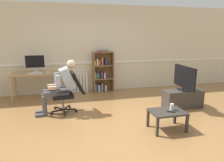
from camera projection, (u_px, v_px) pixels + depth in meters
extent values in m
plane|color=olive|center=(115.00, 123.00, 4.21)|extent=(18.00, 18.00, 0.00)
cube|color=beige|center=(94.00, 49.00, 6.41)|extent=(12.00, 0.10, 2.70)
cube|color=white|center=(94.00, 63.00, 6.45)|extent=(12.00, 0.03, 0.05)
cube|color=tan|center=(11.00, 90.00, 5.38)|extent=(0.06, 0.06, 0.72)
cube|color=tan|center=(60.00, 87.00, 5.67)|extent=(0.06, 0.06, 0.72)
cube|color=tan|center=(60.00, 83.00, 6.14)|extent=(0.06, 0.06, 0.72)
cube|color=tan|center=(16.00, 85.00, 5.86)|extent=(0.06, 0.06, 0.72)
cube|color=tan|center=(36.00, 73.00, 5.68)|extent=(1.32, 0.58, 0.04)
cube|color=silver|center=(36.00, 72.00, 5.73)|extent=(0.18, 0.14, 0.01)
cube|color=silver|center=(36.00, 70.00, 5.73)|extent=(0.04, 0.02, 0.10)
cube|color=silver|center=(35.00, 61.00, 5.68)|extent=(0.55, 0.02, 0.38)
cube|color=black|center=(35.00, 62.00, 5.67)|extent=(0.51, 0.00, 0.34)
cube|color=white|center=(35.00, 73.00, 5.54)|extent=(0.39, 0.12, 0.02)
cube|color=white|center=(48.00, 72.00, 5.63)|extent=(0.06, 0.10, 0.03)
cube|color=brown|center=(94.00, 72.00, 6.34)|extent=(0.03, 0.28, 1.28)
cube|color=brown|center=(113.00, 72.00, 6.48)|extent=(0.03, 0.28, 1.28)
cube|color=brown|center=(102.00, 71.00, 6.55)|extent=(0.61, 0.02, 1.28)
cube|color=brown|center=(103.00, 91.00, 6.55)|extent=(0.58, 0.28, 0.03)
cube|color=brown|center=(103.00, 78.00, 6.46)|extent=(0.58, 0.28, 0.03)
cube|color=brown|center=(103.00, 65.00, 6.37)|extent=(0.58, 0.28, 0.03)
cube|color=brown|center=(103.00, 52.00, 6.27)|extent=(0.58, 0.28, 0.03)
cube|color=beige|center=(96.00, 87.00, 6.47)|extent=(0.03, 0.19, 0.24)
cube|color=gold|center=(95.00, 76.00, 6.37)|extent=(0.03, 0.19, 0.19)
cube|color=gold|center=(95.00, 63.00, 6.27)|extent=(0.03, 0.19, 0.15)
cube|color=#2D519E|center=(98.00, 88.00, 6.47)|extent=(0.04, 0.19, 0.22)
cube|color=#2D519E|center=(97.00, 75.00, 6.40)|extent=(0.03, 0.19, 0.20)
cube|color=white|center=(97.00, 62.00, 6.30)|extent=(0.03, 0.19, 0.21)
cube|color=beige|center=(99.00, 88.00, 6.47)|extent=(0.05, 0.19, 0.21)
cube|color=#38844C|center=(98.00, 76.00, 6.42)|extent=(0.04, 0.19, 0.15)
cube|color=orange|center=(98.00, 63.00, 6.31)|extent=(0.05, 0.19, 0.15)
cube|color=#2D519E|center=(100.00, 88.00, 6.52)|extent=(0.03, 0.19, 0.19)
cube|color=#89428E|center=(102.00, 75.00, 6.40)|extent=(0.03, 0.19, 0.21)
cube|color=#89428E|center=(100.00, 62.00, 6.33)|extent=(0.04, 0.19, 0.18)
cube|color=beige|center=(102.00, 87.00, 6.53)|extent=(0.04, 0.19, 0.23)
cube|color=#2D519E|center=(104.00, 75.00, 6.43)|extent=(0.03, 0.19, 0.19)
cube|color=orange|center=(102.00, 61.00, 6.35)|extent=(0.03, 0.19, 0.24)
cube|color=white|center=(105.00, 88.00, 6.56)|extent=(0.05, 0.19, 0.17)
cube|color=beige|center=(104.00, 75.00, 6.44)|extent=(0.05, 0.19, 0.17)
cube|color=#2D519E|center=(106.00, 62.00, 6.38)|extent=(0.03, 0.19, 0.21)
cube|color=orange|center=(105.00, 51.00, 6.31)|extent=(0.16, 0.22, 0.02)
cube|color=#89428E|center=(100.00, 51.00, 6.20)|extent=(0.16, 0.22, 0.02)
cube|color=#6699A3|center=(105.00, 50.00, 6.26)|extent=(0.16, 0.22, 0.02)
cube|color=white|center=(66.00, 83.00, 6.33)|extent=(0.07, 0.08, 0.63)
cube|color=white|center=(69.00, 83.00, 6.35)|extent=(0.07, 0.08, 0.63)
cube|color=white|center=(72.00, 83.00, 6.37)|extent=(0.07, 0.08, 0.63)
cube|color=white|center=(75.00, 83.00, 6.39)|extent=(0.07, 0.08, 0.63)
cube|color=white|center=(78.00, 82.00, 6.41)|extent=(0.07, 0.08, 0.63)
cube|color=white|center=(81.00, 82.00, 6.43)|extent=(0.07, 0.08, 0.63)
cube|color=white|center=(84.00, 82.00, 6.45)|extent=(0.07, 0.08, 0.63)
cube|color=white|center=(86.00, 82.00, 6.48)|extent=(0.07, 0.08, 0.63)
cube|color=black|center=(64.00, 112.00, 4.66)|extent=(0.07, 0.30, 0.02)
cylinder|color=black|center=(65.00, 115.00, 4.53)|extent=(0.03, 0.06, 0.06)
cube|color=black|center=(70.00, 109.00, 4.80)|extent=(0.30, 0.10, 0.02)
cylinder|color=black|center=(76.00, 111.00, 4.81)|extent=(0.06, 0.03, 0.06)
cube|color=black|center=(66.00, 107.00, 4.94)|extent=(0.18, 0.28, 0.02)
cylinder|color=black|center=(69.00, 107.00, 5.09)|extent=(0.05, 0.06, 0.06)
cube|color=black|center=(59.00, 108.00, 4.88)|extent=(0.23, 0.25, 0.02)
cylinder|color=black|center=(55.00, 108.00, 4.97)|extent=(0.05, 0.06, 0.06)
cube|color=black|center=(57.00, 111.00, 4.71)|extent=(0.29, 0.16, 0.02)
cylinder|color=black|center=(51.00, 114.00, 4.62)|extent=(0.06, 0.04, 0.06)
cylinder|color=gray|center=(63.00, 103.00, 4.76)|extent=(0.05, 0.05, 0.30)
cube|color=black|center=(63.00, 95.00, 4.72)|extent=(0.51, 0.51, 0.07)
cube|color=black|center=(77.00, 82.00, 4.77)|extent=(0.34, 0.47, 0.53)
cube|color=black|center=(62.00, 87.00, 4.93)|extent=(0.28, 0.07, 0.03)
cube|color=black|center=(65.00, 92.00, 4.46)|extent=(0.28, 0.07, 0.03)
cube|color=#4C4C51|center=(62.00, 91.00, 4.70)|extent=(0.30, 0.37, 0.14)
cube|color=#A3B2C1|center=(67.00, 78.00, 4.67)|extent=(0.38, 0.38, 0.52)
sphere|color=beige|center=(71.00, 64.00, 4.64)|extent=(0.20, 0.20, 0.20)
cube|color=black|center=(50.00, 88.00, 4.58)|extent=(0.15, 0.05, 0.02)
cube|color=#4C4C51|center=(53.00, 92.00, 4.72)|extent=(0.43, 0.17, 0.13)
cylinder|color=#4C4C51|center=(44.00, 104.00, 4.71)|extent=(0.10, 0.10, 0.46)
cube|color=#4C4C51|center=(40.00, 112.00, 4.72)|extent=(0.23, 0.11, 0.06)
cube|color=#4C4C51|center=(53.00, 94.00, 4.54)|extent=(0.43, 0.17, 0.13)
cylinder|color=#4C4C51|center=(45.00, 106.00, 4.53)|extent=(0.10, 0.10, 0.46)
cube|color=#4C4C51|center=(41.00, 115.00, 4.54)|extent=(0.23, 0.11, 0.06)
cube|color=#A3B2C1|center=(57.00, 78.00, 4.75)|extent=(0.11, 0.09, 0.26)
cube|color=beige|center=(53.00, 86.00, 4.69)|extent=(0.25, 0.10, 0.07)
cube|color=#A3B2C1|center=(58.00, 81.00, 4.45)|extent=(0.11, 0.09, 0.26)
cube|color=beige|center=(53.00, 88.00, 4.51)|extent=(0.25, 0.10, 0.07)
cube|color=#3D3833|center=(183.00, 99.00, 5.08)|extent=(0.96, 0.39, 0.44)
cube|color=black|center=(183.00, 90.00, 5.03)|extent=(0.21, 0.33, 0.02)
cylinder|color=black|center=(183.00, 88.00, 5.02)|extent=(0.04, 0.04, 0.05)
cube|color=black|center=(184.00, 77.00, 4.96)|extent=(0.07, 0.91, 0.54)
cube|color=#B7D1F9|center=(185.00, 77.00, 4.96)|extent=(0.03, 0.85, 0.49)
cube|color=#332D28|center=(157.00, 127.00, 3.63)|extent=(0.04, 0.04, 0.34)
cube|color=#332D28|center=(187.00, 124.00, 3.77)|extent=(0.04, 0.04, 0.34)
cube|color=#332D28|center=(175.00, 115.00, 4.16)|extent=(0.04, 0.04, 0.34)
cube|color=#332D28|center=(148.00, 118.00, 4.02)|extent=(0.04, 0.04, 0.34)
cube|color=#332D28|center=(167.00, 112.00, 3.85)|extent=(0.66, 0.48, 0.03)
cylinder|color=silver|center=(172.00, 107.00, 3.89)|extent=(0.08, 0.08, 0.13)
cube|color=black|center=(171.00, 112.00, 3.79)|extent=(0.15, 0.10, 0.02)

